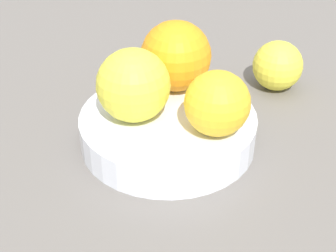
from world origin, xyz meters
The scene contains 6 objects.
ground_plane centered at (0.00, 0.00, -1.00)cm, with size 110.00×110.00×2.00cm, color #66605B.
fruit_bowl centered at (0.00, 0.00, 1.68)cm, with size 19.43×19.43×3.54cm.
orange_in_bowl_0 centered at (2.96, 2.10, 7.47)cm, with size 7.85×7.85×7.85cm, color yellow.
orange_in_bowl_1 centered at (-5.78, -0.49, 6.93)cm, with size 6.78×6.78×6.78cm, color yellow.
orange_in_bowl_2 centered at (2.42, -5.74, 7.63)cm, with size 8.17×8.17×8.17cm, color orange.
orange_loose_0 centered at (-5.83, -17.70, 3.23)cm, with size 6.46×6.46×6.46cm, color yellow.
Camera 1 is at (-24.02, 39.76, 34.07)cm, focal length 54.60 mm.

